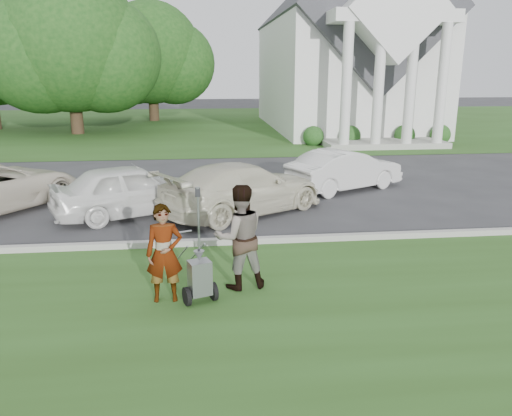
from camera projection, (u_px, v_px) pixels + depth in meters
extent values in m
plane|color=#333335|center=(222.00, 254.00, 10.77)|extent=(120.00, 120.00, 0.00)
cube|color=#2A4A19|center=(231.00, 320.00, 7.89)|extent=(80.00, 7.00, 0.01)
cube|color=#2A4A19|center=(206.00, 124.00, 36.63)|extent=(80.00, 30.00, 0.01)
cube|color=#9E9E93|center=(221.00, 242.00, 11.28)|extent=(80.00, 0.18, 0.15)
cube|color=white|center=(339.00, 75.00, 33.77)|extent=(9.00, 16.00, 7.00)
cube|color=#38383D|center=(341.00, 20.00, 32.83)|extent=(9.19, 17.00, 9.19)
cube|color=#9E9E93|center=(383.00, 143.00, 25.85)|extent=(6.20, 2.60, 0.30)
cylinder|color=white|center=(346.00, 88.00, 23.88)|extent=(0.50, 0.50, 6.00)
cylinder|color=white|center=(379.00, 88.00, 24.05)|extent=(0.50, 0.50, 6.00)
cylinder|color=white|center=(410.00, 88.00, 24.22)|extent=(0.50, 0.50, 6.00)
cylinder|color=white|center=(442.00, 88.00, 24.38)|extent=(0.50, 0.50, 6.00)
cube|color=white|center=(393.00, 17.00, 24.02)|extent=(6.20, 2.00, 0.60)
cube|color=white|center=(394.00, 10.00, 23.94)|extent=(5.09, 2.20, 5.09)
sphere|color=#1E4C19|center=(313.00, 136.00, 26.27)|extent=(1.10, 1.10, 1.10)
sphere|color=#1E4C19|center=(350.00, 136.00, 26.48)|extent=(1.10, 1.10, 1.10)
sphere|color=#1E4C19|center=(405.00, 135.00, 26.79)|extent=(1.10, 1.10, 1.10)
sphere|color=#1E4C19|center=(440.00, 135.00, 27.00)|extent=(1.10, 1.10, 1.10)
cylinder|color=#332316|center=(76.00, 108.00, 30.58)|extent=(0.76, 0.76, 3.20)
sphere|color=#174415|center=(69.00, 41.00, 29.53)|extent=(8.40, 8.40, 8.40)
sphere|color=#174415|center=(104.00, 56.00, 30.24)|extent=(6.89, 6.89, 6.89)
sphere|color=#174415|center=(40.00, 51.00, 29.24)|extent=(7.22, 7.22, 7.22)
sphere|color=#174415|center=(20.00, 48.00, 32.36)|extent=(7.54, 7.54, 7.54)
cylinder|color=#332316|center=(153.00, 101.00, 38.69)|extent=(0.76, 0.76, 3.00)
sphere|color=#174415|center=(151.00, 53.00, 37.73)|extent=(7.60, 7.60, 7.60)
sphere|color=#174415|center=(174.00, 63.00, 38.40)|extent=(6.23, 6.23, 6.23)
sphere|color=#174415|center=(130.00, 60.00, 37.43)|extent=(6.54, 6.54, 6.54)
cylinder|color=black|center=(187.00, 296.00, 8.36)|extent=(0.18, 0.33, 0.32)
cylinder|color=black|center=(213.00, 291.00, 8.56)|extent=(0.18, 0.33, 0.32)
cylinder|color=#2D2D33|center=(200.00, 294.00, 8.46)|extent=(0.52, 0.22, 0.04)
cube|color=gray|center=(200.00, 278.00, 8.38)|extent=(0.43, 0.39, 0.59)
cone|color=gray|center=(199.00, 256.00, 8.27)|extent=(0.23, 0.23, 0.17)
cylinder|color=#2D2D33|center=(199.00, 251.00, 8.25)|extent=(0.04, 0.04, 0.06)
cylinder|color=gray|center=(181.00, 254.00, 8.70)|extent=(0.29, 0.76, 0.57)
cylinder|color=gray|center=(198.00, 252.00, 8.82)|extent=(0.29, 0.76, 0.57)
cylinder|color=gray|center=(182.00, 232.00, 9.02)|extent=(0.34, 0.14, 0.03)
imported|color=#999999|center=(164.00, 254.00, 8.36)|extent=(0.63, 0.43, 1.69)
imported|color=#999999|center=(240.00, 238.00, 8.85)|extent=(1.04, 0.88, 1.91)
cylinder|color=gray|center=(199.00, 225.00, 10.60)|extent=(0.05, 0.05, 1.28)
cube|color=#2D2D33|center=(198.00, 192.00, 10.41)|extent=(0.11, 0.07, 0.19)
cylinder|color=gray|center=(198.00, 188.00, 10.39)|extent=(0.10, 0.10, 0.03)
imported|color=white|center=(132.00, 190.00, 13.45)|extent=(4.49, 3.24, 1.42)
imported|color=beige|center=(243.00, 188.00, 13.65)|extent=(5.12, 4.27, 1.40)
imported|color=silver|center=(345.00, 170.00, 16.36)|extent=(4.25, 3.09, 1.33)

